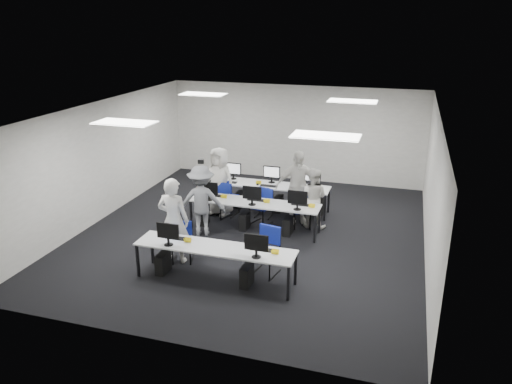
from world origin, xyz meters
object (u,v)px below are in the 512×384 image
(chair_0, at_px, (183,249))
(chair_5, at_px, (228,204))
(chair_7, at_px, (298,213))
(student_0, at_px, (174,220))
(student_1, at_px, (312,198))
(student_3, at_px, (297,187))
(desk_front, at_px, (215,249))
(photographer, at_px, (202,201))
(chair_2, at_px, (221,205))
(chair_3, at_px, (262,213))
(chair_4, at_px, (301,216))
(chair_6, at_px, (264,207))
(student_2, at_px, (220,181))
(desk_mid, at_px, (254,204))
(chair_1, at_px, (266,260))

(chair_0, relative_size, chair_5, 0.90)
(chair_7, distance_m, student_0, 3.57)
(student_1, relative_size, student_3, 0.81)
(desk_front, relative_size, photographer, 1.87)
(chair_2, height_order, student_0, student_0)
(desk_front, xyz_separation_m, chair_0, (-0.99, 0.61, -0.42))
(student_1, relative_size, photographer, 0.88)
(student_3, bearing_deg, chair_3, -177.78)
(chair_0, xyz_separation_m, student_1, (2.29, 2.62, 0.49))
(chair_0, bearing_deg, chair_7, 38.60)
(chair_5, xyz_separation_m, student_0, (-0.16, -2.83, 0.64))
(chair_3, bearing_deg, chair_4, 25.18)
(chair_6, distance_m, chair_7, 0.97)
(chair_5, height_order, student_2, student_2)
(desk_mid, height_order, chair_7, chair_7)
(desk_mid, bearing_deg, student_1, 25.67)
(chair_0, relative_size, chair_3, 0.93)
(chair_7, relative_size, student_0, 0.44)
(chair_3, xyz_separation_m, chair_7, (0.87, 0.34, -0.02))
(chair_3, height_order, chair_4, chair_3)
(chair_2, relative_size, student_1, 0.61)
(chair_5, bearing_deg, student_2, -167.18)
(chair_2, distance_m, chair_5, 0.21)
(chair_5, bearing_deg, chair_3, -9.27)
(desk_mid, distance_m, chair_2, 1.34)
(desk_front, distance_m, chair_6, 3.55)
(chair_6, bearing_deg, chair_3, -78.96)
(student_1, bearing_deg, student_3, -22.67)
(desk_mid, xyz_separation_m, chair_6, (-0.03, 0.93, -0.41))
(chair_3, bearing_deg, chair_0, -94.61)
(chair_3, relative_size, student_2, 0.50)
(desk_front, bearing_deg, chair_3, 88.95)
(desk_mid, distance_m, student_0, 2.36)
(chair_2, xyz_separation_m, chair_5, (0.14, 0.16, 0.00))
(student_0, distance_m, student_2, 2.82)
(desk_front, relative_size, student_0, 1.72)
(chair_5, bearing_deg, chair_7, 8.90)
(desk_front, distance_m, chair_7, 3.54)
(chair_4, height_order, student_1, student_1)
(chair_3, xyz_separation_m, student_3, (0.81, 0.39, 0.65))
(chair_7, bearing_deg, chair_4, -52.29)
(desk_front, bearing_deg, student_0, 154.18)
(chair_1, height_order, chair_5, chair_1)
(student_0, distance_m, student_1, 3.63)
(chair_1, relative_size, chair_4, 1.14)
(photographer, bearing_deg, chair_6, -142.97)
(desk_mid, relative_size, chair_3, 3.56)
(chair_7, distance_m, student_3, 0.68)
(chair_3, bearing_deg, student_2, -175.97)
(desk_front, relative_size, chair_3, 3.56)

